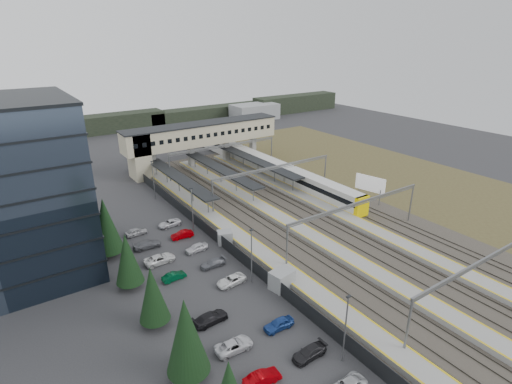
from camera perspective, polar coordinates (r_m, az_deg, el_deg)
ground at (r=65.34m, az=1.36°, el=-7.26°), size 220.00×220.00×0.00m
conifer_row at (r=51.57m, az=-16.63°, el=-10.59°), size 4.42×49.82×9.50m
car_park at (r=54.23m, az=-6.63°, el=-13.32°), size 10.51×44.51×1.29m
lampposts at (r=60.52m, az=-5.50°, el=-5.21°), size 0.50×53.25×8.07m
fence at (r=65.62m, az=-5.84°, el=-6.25°), size 0.08×90.00×2.00m
relay_cabin_near at (r=54.20m, az=3.71°, el=-12.37°), size 3.42×2.76×2.56m
relay_cabin_far at (r=64.89m, az=-4.48°, el=-6.48°), size 2.82×2.59×2.12m
rail_corridor at (r=73.83m, az=5.04°, el=-3.53°), size 34.00×90.00×0.92m
canopies at (r=88.28m, az=-5.08°, el=3.28°), size 23.10×30.00×3.28m
footbridge at (r=100.38m, az=-9.04°, el=7.73°), size 40.40×6.40×11.20m
gantries at (r=71.83m, az=7.84°, el=0.56°), size 28.40×62.28×7.17m
train at (r=97.32m, az=0.95°, el=4.05°), size 3.08×64.28×3.87m
billboard at (r=82.67m, az=15.99°, el=1.03°), size 1.73×6.15×5.42m
scrub_east at (r=98.92m, az=21.35°, el=1.49°), size 34.00×120.00×0.06m
treeline_far at (r=152.79m, az=-11.70°, el=10.37°), size 170.00×19.00×7.00m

